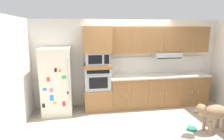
% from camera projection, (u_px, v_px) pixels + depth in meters
% --- Properties ---
extents(ground_plane, '(9.60, 9.60, 0.00)m').
position_uv_depth(ground_plane, '(137.00, 118.00, 4.87)').
color(ground_plane, '#B2A899').
extents(back_kitchen_wall, '(6.20, 0.12, 2.50)m').
position_uv_depth(back_kitchen_wall, '(128.00, 62.00, 5.68)').
color(back_kitchen_wall, silver).
rests_on(back_kitchen_wall, ground).
extents(side_panel_left, '(0.12, 7.10, 2.50)m').
position_uv_depth(side_panel_left, '(16.00, 74.00, 4.18)').
color(side_panel_left, silver).
rests_on(side_panel_left, ground).
extents(refrigerator, '(0.76, 0.73, 1.76)m').
position_uv_depth(refrigerator, '(57.00, 81.00, 5.03)').
color(refrigerator, silver).
rests_on(refrigerator, ground).
extents(oven_base_cabinet, '(0.74, 0.62, 0.60)m').
position_uv_depth(oven_base_cabinet, '(98.00, 98.00, 5.39)').
color(oven_base_cabinet, '#996638').
rests_on(oven_base_cabinet, ground).
extents(built_in_oven, '(0.70, 0.62, 0.60)m').
position_uv_depth(built_in_oven, '(97.00, 78.00, 5.26)').
color(built_in_oven, '#A8AAAF').
rests_on(built_in_oven, oven_base_cabinet).
extents(appliance_mid_shelf, '(0.74, 0.62, 0.10)m').
position_uv_depth(appliance_mid_shelf, '(97.00, 66.00, 5.19)').
color(appliance_mid_shelf, '#996638').
rests_on(appliance_mid_shelf, built_in_oven).
extents(microwave, '(0.64, 0.54, 0.32)m').
position_uv_depth(microwave, '(97.00, 58.00, 5.14)').
color(microwave, '#A8AAAF').
rests_on(microwave, appliance_mid_shelf).
extents(appliance_upper_cabinet, '(0.74, 0.62, 0.68)m').
position_uv_depth(appliance_upper_cabinet, '(97.00, 39.00, 5.04)').
color(appliance_upper_cabinet, '#996638').
rests_on(appliance_upper_cabinet, microwave).
extents(lower_cabinet_run, '(2.89, 0.63, 0.88)m').
position_uv_depth(lower_cabinet_run, '(159.00, 91.00, 5.63)').
color(lower_cabinet_run, '#996638').
rests_on(lower_cabinet_run, ground).
extents(countertop_slab, '(2.93, 0.64, 0.04)m').
position_uv_depth(countertop_slab, '(160.00, 76.00, 5.53)').
color(countertop_slab, silver).
rests_on(countertop_slab, lower_cabinet_run).
extents(backsplash_panel, '(2.93, 0.02, 0.50)m').
position_uv_depth(backsplash_panel, '(156.00, 65.00, 5.76)').
color(backsplash_panel, silver).
rests_on(backsplash_panel, countertop_slab).
extents(upper_cabinet_with_hood, '(2.89, 0.48, 0.88)m').
position_uv_depth(upper_cabinet_with_hood, '(160.00, 41.00, 5.44)').
color(upper_cabinet_with_hood, '#996638').
rests_on(upper_cabinet_with_hood, backsplash_panel).
extents(screwdriver, '(0.14, 0.12, 0.03)m').
position_uv_depth(screwdriver, '(149.00, 75.00, 5.46)').
color(screwdriver, yellow).
rests_on(screwdriver, countertop_slab).
extents(dog, '(1.01, 0.38, 0.70)m').
position_uv_depth(dog, '(212.00, 112.00, 4.11)').
color(dog, '#997551').
rests_on(dog, ground).
extents(dog_food_bowl, '(0.20, 0.20, 0.06)m').
position_uv_depth(dog_food_bowl, '(192.00, 129.00, 4.28)').
color(dog_food_bowl, '#267F66').
rests_on(dog_food_bowl, ground).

